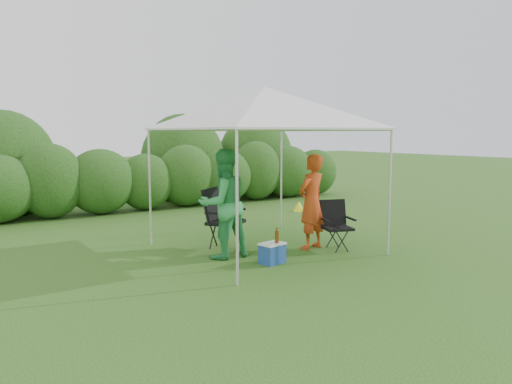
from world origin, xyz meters
TOP-DOWN VIEW (x-y plane):
  - ground at (0.00, 0.00)m, footprint 70.00×70.00m
  - hedge at (0.00, 6.00)m, footprint 13.38×1.53m
  - canopy at (0.00, 0.50)m, footprint 3.10×3.10m
  - chair_right at (1.09, -0.15)m, footprint 0.64×0.61m
  - chair_left at (-0.59, 1.02)m, footprint 0.85×0.83m
  - man at (0.74, 0.10)m, footprint 0.69×0.54m
  - woman at (-0.88, 0.41)m, footprint 0.88×0.68m
  - cooler at (-0.44, -0.34)m, footprint 0.44×0.35m
  - bottle at (-0.38, -0.38)m, footprint 0.06×0.06m
  - lawn_toy at (3.30, 3.46)m, footprint 0.53×0.44m

SIDE VIEW (x-z plane):
  - ground at x=0.00m, z-range 0.00..0.00m
  - lawn_toy at x=3.30m, z-range -0.01..0.26m
  - cooler at x=-0.44m, z-range 0.00..0.33m
  - bottle at x=-0.38m, z-range 0.33..0.57m
  - chair_right at x=1.09m, z-range 0.06..0.92m
  - chair_left at x=-0.59m, z-range 0.07..1.15m
  - hedge at x=0.00m, z-range -0.08..1.72m
  - man at x=0.74m, z-range 0.00..1.68m
  - woman at x=-0.88m, z-range 0.00..1.79m
  - canopy at x=0.00m, z-range 1.05..3.88m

